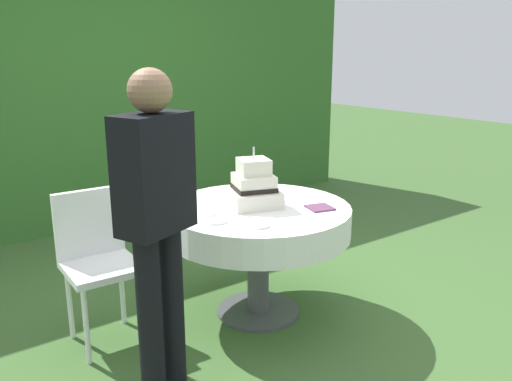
{
  "coord_description": "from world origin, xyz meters",
  "views": [
    {
      "loc": [
        -1.89,
        -2.52,
        1.68
      ],
      "look_at": [
        -0.01,
        0.01,
        0.83
      ],
      "focal_mm": 37.02,
      "sensor_mm": 36.0,
      "label": 1
    }
  ],
  "objects_px": {
    "cake_table": "(258,223)",
    "wedding_cake": "(254,187)",
    "garden_chair": "(97,252)",
    "napkin_stack": "(320,208)",
    "serving_plate_right": "(216,221)",
    "standing_person": "(156,215)",
    "serving_plate_left": "(260,226)",
    "serving_plate_near": "(210,212)",
    "serving_plate_far": "(265,191)"
  },
  "relations": [
    {
      "from": "cake_table",
      "to": "wedding_cake",
      "type": "xyz_separation_m",
      "value": [
        -0.01,
        0.03,
        0.22
      ]
    },
    {
      "from": "cake_table",
      "to": "garden_chair",
      "type": "height_order",
      "value": "garden_chair"
    },
    {
      "from": "wedding_cake",
      "to": "napkin_stack",
      "type": "distance_m",
      "value": 0.42
    },
    {
      "from": "serving_plate_right",
      "to": "standing_person",
      "type": "xyz_separation_m",
      "value": [
        -0.49,
        -0.25,
        0.2
      ]
    },
    {
      "from": "napkin_stack",
      "to": "standing_person",
      "type": "xyz_separation_m",
      "value": [
        -1.14,
        -0.1,
        0.2
      ]
    },
    {
      "from": "serving_plate_left",
      "to": "serving_plate_right",
      "type": "distance_m",
      "value": 0.26
    },
    {
      "from": "garden_chair",
      "to": "standing_person",
      "type": "bearing_deg",
      "value": -84.59
    },
    {
      "from": "serving_plate_near",
      "to": "cake_table",
      "type": "bearing_deg",
      "value": -10.06
    },
    {
      "from": "wedding_cake",
      "to": "standing_person",
      "type": "distance_m",
      "value": 0.95
    },
    {
      "from": "serving_plate_far",
      "to": "standing_person",
      "type": "xyz_separation_m",
      "value": [
        -1.1,
        -0.61,
        0.2
      ]
    },
    {
      "from": "napkin_stack",
      "to": "garden_chair",
      "type": "bearing_deg",
      "value": 154.09
    },
    {
      "from": "cake_table",
      "to": "serving_plate_right",
      "type": "distance_m",
      "value": 0.41
    },
    {
      "from": "cake_table",
      "to": "serving_plate_left",
      "type": "distance_m",
      "value": 0.4
    },
    {
      "from": "serving_plate_right",
      "to": "garden_chair",
      "type": "bearing_deg",
      "value": 142.39
    },
    {
      "from": "standing_person",
      "to": "cake_table",
      "type": "bearing_deg",
      "value": 22.58
    },
    {
      "from": "cake_table",
      "to": "serving_plate_far",
      "type": "height_order",
      "value": "serving_plate_far"
    },
    {
      "from": "serving_plate_right",
      "to": "standing_person",
      "type": "distance_m",
      "value": 0.58
    },
    {
      "from": "cake_table",
      "to": "standing_person",
      "type": "bearing_deg",
      "value": -157.42
    },
    {
      "from": "serving_plate_far",
      "to": "cake_table",
      "type": "bearing_deg",
      "value": -134.09
    },
    {
      "from": "wedding_cake",
      "to": "garden_chair",
      "type": "height_order",
      "value": "wedding_cake"
    },
    {
      "from": "serving_plate_near",
      "to": "serving_plate_far",
      "type": "bearing_deg",
      "value": 18.77
    },
    {
      "from": "serving_plate_right",
      "to": "serving_plate_near",
      "type": "bearing_deg",
      "value": 71.43
    },
    {
      "from": "cake_table",
      "to": "serving_plate_far",
      "type": "bearing_deg",
      "value": 45.91
    },
    {
      "from": "napkin_stack",
      "to": "garden_chair",
      "type": "xyz_separation_m",
      "value": [
        -1.2,
        0.58,
        -0.19
      ]
    },
    {
      "from": "napkin_stack",
      "to": "standing_person",
      "type": "distance_m",
      "value": 1.16
    },
    {
      "from": "serving_plate_near",
      "to": "serving_plate_right",
      "type": "xyz_separation_m",
      "value": [
        -0.05,
        -0.16,
        0.0
      ]
    },
    {
      "from": "garden_chair",
      "to": "napkin_stack",
      "type": "bearing_deg",
      "value": -25.91
    },
    {
      "from": "serving_plate_near",
      "to": "napkin_stack",
      "type": "height_order",
      "value": "same"
    },
    {
      "from": "cake_table",
      "to": "napkin_stack",
      "type": "height_order",
      "value": "napkin_stack"
    },
    {
      "from": "napkin_stack",
      "to": "garden_chair",
      "type": "distance_m",
      "value": 1.35
    },
    {
      "from": "cake_table",
      "to": "wedding_cake",
      "type": "relative_size",
      "value": 3.02
    },
    {
      "from": "serving_plate_far",
      "to": "garden_chair",
      "type": "distance_m",
      "value": 1.19
    },
    {
      "from": "serving_plate_right",
      "to": "standing_person",
      "type": "relative_size",
      "value": 0.08
    },
    {
      "from": "serving_plate_left",
      "to": "garden_chair",
      "type": "height_order",
      "value": "garden_chair"
    },
    {
      "from": "standing_person",
      "to": "napkin_stack",
      "type": "bearing_deg",
      "value": 4.79
    },
    {
      "from": "serving_plate_near",
      "to": "serving_plate_left",
      "type": "relative_size",
      "value": 1.27
    },
    {
      "from": "standing_person",
      "to": "serving_plate_left",
      "type": "bearing_deg",
      "value": 3.77
    },
    {
      "from": "serving_plate_far",
      "to": "serving_plate_left",
      "type": "bearing_deg",
      "value": -129.43
    },
    {
      "from": "wedding_cake",
      "to": "serving_plate_far",
      "type": "bearing_deg",
      "value": 41.1
    },
    {
      "from": "serving_plate_right",
      "to": "cake_table",
      "type": "bearing_deg",
      "value": 15.71
    },
    {
      "from": "napkin_stack",
      "to": "standing_person",
      "type": "bearing_deg",
      "value": -175.21
    },
    {
      "from": "napkin_stack",
      "to": "wedding_cake",
      "type": "bearing_deg",
      "value": 133.71
    },
    {
      "from": "serving_plate_left",
      "to": "garden_chair",
      "type": "distance_m",
      "value": 0.97
    },
    {
      "from": "wedding_cake",
      "to": "serving_plate_left",
      "type": "relative_size",
      "value": 3.63
    },
    {
      "from": "serving_plate_far",
      "to": "serving_plate_right",
      "type": "relative_size",
      "value": 0.97
    },
    {
      "from": "standing_person",
      "to": "serving_plate_right",
      "type": "bearing_deg",
      "value": 27.43
    },
    {
      "from": "cake_table",
      "to": "serving_plate_left",
      "type": "height_order",
      "value": "serving_plate_left"
    },
    {
      "from": "cake_table",
      "to": "napkin_stack",
      "type": "bearing_deg",
      "value": -43.76
    },
    {
      "from": "serving_plate_far",
      "to": "serving_plate_right",
      "type": "xyz_separation_m",
      "value": [
        -0.61,
        -0.35,
        0.0
      ]
    },
    {
      "from": "serving_plate_near",
      "to": "serving_plate_left",
      "type": "distance_m",
      "value": 0.39
    }
  ]
}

